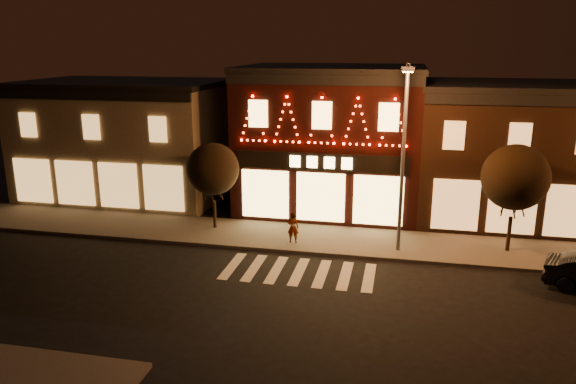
% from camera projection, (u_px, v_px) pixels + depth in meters
% --- Properties ---
extents(ground, '(120.00, 120.00, 0.00)m').
position_uv_depth(ground, '(278.00, 315.00, 19.79)').
color(ground, black).
rests_on(ground, ground).
extents(sidewalk_far, '(44.00, 4.00, 0.15)m').
position_uv_depth(sidewalk_far, '(354.00, 242.00, 26.91)').
color(sidewalk_far, '#47423D').
rests_on(sidewalk_far, ground).
extents(building_left, '(12.20, 8.28, 7.30)m').
position_uv_depth(building_left, '(128.00, 139.00, 34.65)').
color(building_left, '#786D55').
rests_on(building_left, ground).
extents(building_pulp, '(10.20, 8.34, 8.30)m').
position_uv_depth(building_pulp, '(332.00, 138.00, 31.88)').
color(building_pulp, black).
rests_on(building_pulp, ground).
extents(building_right_a, '(9.20, 8.28, 7.50)m').
position_uv_depth(building_right_a, '(503.00, 151.00, 30.08)').
color(building_right_a, '#321D11').
rests_on(building_right_a, ground).
extents(streetlamp_mid, '(0.53, 1.94, 8.54)m').
position_uv_depth(streetlamp_mid, '(404.00, 145.00, 24.11)').
color(streetlamp_mid, '#59595E').
rests_on(streetlamp_mid, sidewalk_far).
extents(tree_left, '(2.69, 2.69, 4.49)m').
position_uv_depth(tree_left, '(213.00, 169.00, 27.97)').
color(tree_left, black).
rests_on(tree_left, sidewalk_far).
extents(tree_right, '(3.00, 3.00, 5.02)m').
position_uv_depth(tree_right, '(515.00, 177.00, 24.67)').
color(tree_right, black).
rests_on(tree_right, sidewalk_far).
extents(pedestrian, '(0.56, 0.37, 1.53)m').
position_uv_depth(pedestrian, '(293.00, 227.00, 26.40)').
color(pedestrian, gray).
rests_on(pedestrian, sidewalk_far).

